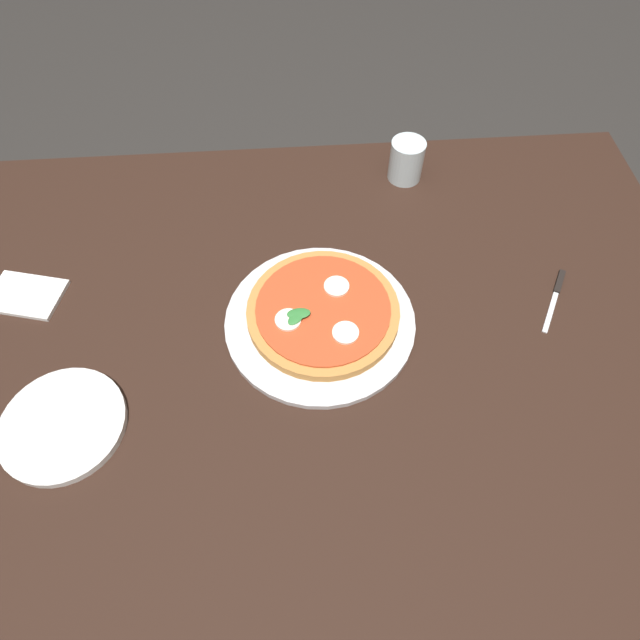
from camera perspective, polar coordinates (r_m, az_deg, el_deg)
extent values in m
plane|color=#2D2B28|center=(1.64, -0.36, -15.77)|extent=(6.00, 6.00, 0.00)
cube|color=black|center=(0.97, -0.59, -1.71)|extent=(1.44, 1.00, 0.04)
cube|color=black|center=(1.66, 21.16, 4.87)|extent=(0.07, 0.07, 0.72)
cube|color=black|center=(1.64, -24.51, 2.19)|extent=(0.07, 0.07, 0.72)
cylinder|color=silver|center=(0.95, 0.00, -0.14)|extent=(0.33, 0.33, 0.01)
cylinder|color=#C6843F|center=(0.95, 0.32, 0.86)|extent=(0.27, 0.27, 0.02)
cylinder|color=#CC4723|center=(0.94, 0.33, 1.25)|extent=(0.23, 0.23, 0.00)
cylinder|color=white|center=(0.92, -3.39, 0.25)|extent=(0.04, 0.04, 0.00)
cylinder|color=white|center=(0.90, 2.70, -1.34)|extent=(0.04, 0.04, 0.00)
cylinder|color=white|center=(0.96, 1.75, 3.55)|extent=(0.04, 0.04, 0.00)
ellipsoid|color=#337F38|center=(0.92, -2.25, 0.70)|extent=(0.04, 0.02, 0.00)
ellipsoid|color=#337F38|center=(0.92, -2.55, 0.46)|extent=(0.04, 0.04, 0.00)
cylinder|color=white|center=(0.95, -25.41, -9.90)|extent=(0.19, 0.19, 0.01)
cube|color=white|center=(1.12, -28.51, 2.30)|extent=(0.15, 0.12, 0.01)
cube|color=black|center=(1.10, 23.86, 3.72)|extent=(0.04, 0.05, 0.01)
cube|color=silver|center=(1.05, 23.04, 0.77)|extent=(0.06, 0.09, 0.00)
cylinder|color=silver|center=(1.20, 9.06, 16.23)|extent=(0.07, 0.07, 0.09)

